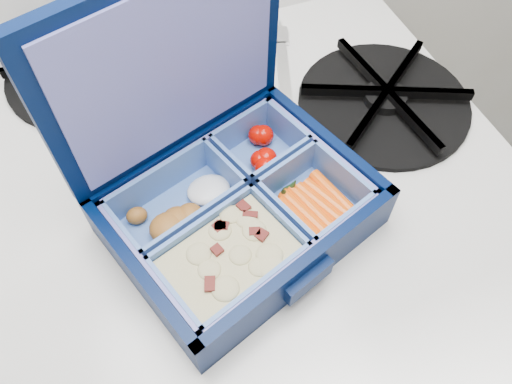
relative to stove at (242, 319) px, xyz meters
name	(u,v)px	position (x,y,z in m)	size (l,w,h in m)	color
stove	(242,319)	(0.00, 0.00, 0.00)	(0.60, 0.60, 0.90)	silver
bento_box	(240,211)	(-0.01, -0.07, 0.48)	(0.23, 0.18, 0.06)	#000D32
burner_grate	(386,96)	(0.20, 0.03, 0.47)	(0.20, 0.20, 0.03)	black
burner_grate_rear	(82,69)	(-0.12, 0.21, 0.46)	(0.19, 0.19, 0.02)	black
fork	(285,86)	(0.10, 0.09, 0.45)	(0.03, 0.20, 0.01)	silver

